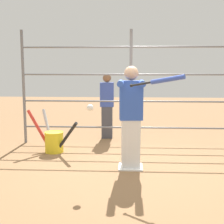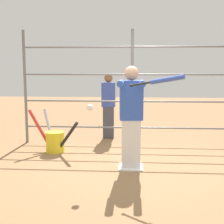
{
  "view_description": "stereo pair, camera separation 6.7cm",
  "coord_description": "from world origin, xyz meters",
  "px_view_note": "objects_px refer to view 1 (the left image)",
  "views": [
    {
      "loc": [
        0.03,
        5.04,
        1.68
      ],
      "look_at": [
        0.3,
        0.24,
        0.97
      ],
      "focal_mm": 50.0,
      "sensor_mm": 36.0,
      "label": 1
    },
    {
      "loc": [
        -0.03,
        5.04,
        1.68
      ],
      "look_at": [
        0.3,
        0.24,
        0.97
      ],
      "focal_mm": 50.0,
      "sensor_mm": 36.0,
      "label": 2
    }
  ],
  "objects_px": {
    "baseball_bat_swinging": "(163,80)",
    "bystander_behind_fence": "(107,105)",
    "softball_in_flight": "(90,108)",
    "bat_bucket": "(54,140)",
    "batter": "(131,114)"
  },
  "relations": [
    {
      "from": "baseball_bat_swinging",
      "to": "bystander_behind_fence",
      "type": "height_order",
      "value": "baseball_bat_swinging"
    },
    {
      "from": "softball_in_flight",
      "to": "bat_bucket",
      "type": "height_order",
      "value": "softball_in_flight"
    },
    {
      "from": "batter",
      "to": "bystander_behind_fence",
      "type": "relative_size",
      "value": 1.12
    },
    {
      "from": "baseball_bat_swinging",
      "to": "bat_bucket",
      "type": "bearing_deg",
      "value": -39.04
    },
    {
      "from": "baseball_bat_swinging",
      "to": "batter",
      "type": "bearing_deg",
      "value": -57.97
    },
    {
      "from": "baseball_bat_swinging",
      "to": "bystander_behind_fence",
      "type": "bearing_deg",
      "value": -71.11
    },
    {
      "from": "baseball_bat_swinging",
      "to": "bystander_behind_fence",
      "type": "xyz_separation_m",
      "value": [
        0.97,
        -2.85,
        -0.7
      ]
    },
    {
      "from": "batter",
      "to": "bystander_behind_fence",
      "type": "height_order",
      "value": "batter"
    },
    {
      "from": "batter",
      "to": "baseball_bat_swinging",
      "type": "bearing_deg",
      "value": 122.03
    },
    {
      "from": "bat_bucket",
      "to": "batter",
      "type": "bearing_deg",
      "value": 149.53
    },
    {
      "from": "batter",
      "to": "bat_bucket",
      "type": "relative_size",
      "value": 1.58
    },
    {
      "from": "bat_bucket",
      "to": "bystander_behind_fence",
      "type": "height_order",
      "value": "bystander_behind_fence"
    },
    {
      "from": "bat_bucket",
      "to": "bystander_behind_fence",
      "type": "xyz_separation_m",
      "value": [
        -0.97,
        -1.27,
        0.55
      ]
    },
    {
      "from": "batter",
      "to": "softball_in_flight",
      "type": "xyz_separation_m",
      "value": [
        0.6,
        0.57,
        0.17
      ]
    },
    {
      "from": "baseball_bat_swinging",
      "to": "softball_in_flight",
      "type": "height_order",
      "value": "baseball_bat_swinging"
    }
  ]
}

